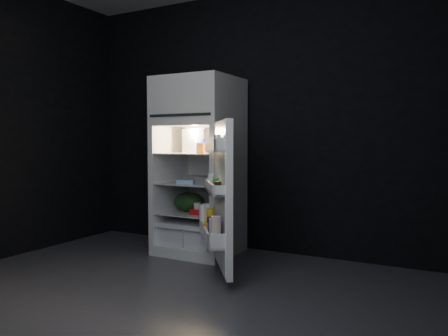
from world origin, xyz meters
The scene contains 17 objects.
floor centered at (0.00, 0.00, 0.00)m, with size 4.00×3.40×0.00m, color #46464B.
wall_back centered at (0.00, 1.70, 1.35)m, with size 4.00×0.00×2.70m, color black.
refrigerator centered at (-0.44, 1.32, 0.96)m, with size 0.76×0.71×1.78m.
fridge_door centered at (0.16, 0.64, 0.68)m, with size 0.58×0.69×1.22m.
milk_jug centered at (-0.52, 1.32, 1.15)m, with size 0.15×0.15×0.24m, color white.
mayo_jar centered at (-0.35, 1.29, 1.10)m, with size 0.12×0.12×0.14m, color #2023B2.
jam_jar centered at (-0.24, 1.28, 1.09)m, with size 0.11×0.11×0.13m, color black.
amber_bottle centered at (-0.66, 1.41, 1.14)m, with size 0.08×0.08×0.22m, color #AB7C1B.
small_carton centered at (-0.30, 1.12, 1.08)m, with size 0.08×0.06×0.10m, color orange.
egg_carton centered at (-0.39, 1.22, 0.76)m, with size 0.32×0.12×0.07m, color gray.
pie centered at (-0.50, 1.38, 0.75)m, with size 0.33×0.33×0.04m, color tan.
flat_package centered at (-0.46, 1.08, 0.75)m, with size 0.17×0.08×0.04m, color #8DB5DA.
wrapped_pkg centered at (-0.29, 1.39, 0.75)m, with size 0.12×0.10×0.05m, color beige.
produce_bag centered at (-0.53, 1.26, 0.52)m, with size 0.33×0.28×0.20m, color #193815.
yogurt_tray centered at (-0.31, 1.16, 0.45)m, with size 0.24×0.13×0.05m, color #B1100F.
small_can_red centered at (-0.28, 1.45, 0.47)m, with size 0.06×0.06×0.09m, color #B1100F.
small_can_silver centered at (-0.24, 1.39, 0.47)m, with size 0.06×0.06×0.09m, color silver.
Camera 1 is at (1.89, -2.48, 1.14)m, focal length 35.00 mm.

